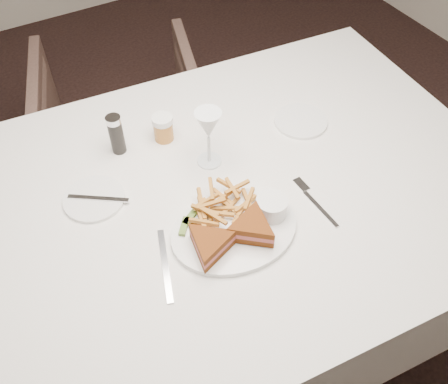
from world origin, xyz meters
TOP-DOWN VIEW (x-y plane):
  - ground at (0.00, 0.00)m, footprint 5.00×5.00m
  - table at (0.29, 0.02)m, footprint 1.68×1.19m
  - chair_far at (0.32, 0.90)m, footprint 0.81×0.78m
  - table_setting at (0.28, -0.03)m, footprint 0.81×0.65m

SIDE VIEW (x-z plane):
  - ground at x=0.00m, z-range 0.00..0.00m
  - chair_far at x=0.32m, z-range 0.00..0.68m
  - table at x=0.29m, z-range 0.00..0.75m
  - table_setting at x=0.28m, z-range 0.70..0.88m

